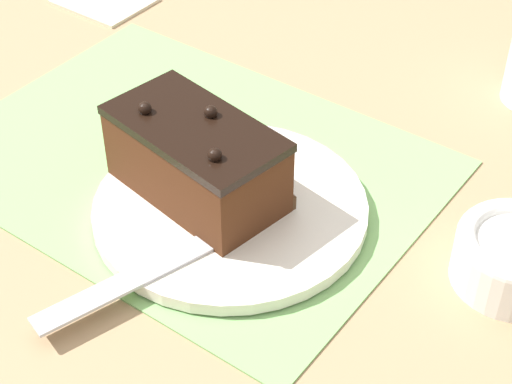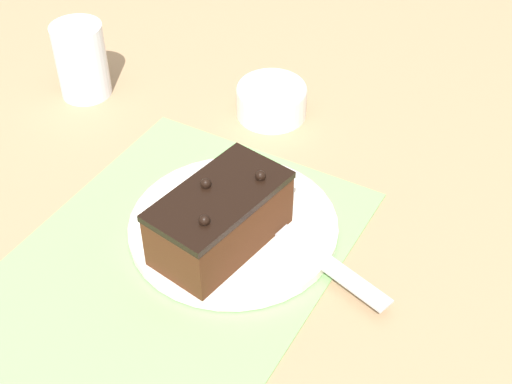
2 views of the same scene
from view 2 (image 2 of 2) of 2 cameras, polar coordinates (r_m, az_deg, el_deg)
The scene contains 7 objects.
ground_plane at distance 0.82m, azimuth -6.90°, elevation -5.78°, with size 3.00×3.00×0.00m, color #9E7F5B.
placemat_woven at distance 0.82m, azimuth -6.91°, elevation -5.69°, with size 0.46×0.34×0.00m, color #7AB266.
cake_plate at distance 0.84m, azimuth -1.82°, elevation -2.77°, with size 0.25×0.25×0.01m.
chocolate_cake at distance 0.79m, azimuth -2.88°, elevation -2.10°, with size 0.17×0.11×0.08m.
serving_knife at distance 0.83m, azimuth 1.55°, elevation -2.54°, with size 0.09×0.24×0.01m.
drinking_glass at distance 1.08m, azimuth -13.80°, elevation 10.18°, with size 0.07×0.07×0.11m.
small_bowl at distance 1.02m, azimuth 1.26°, elevation 7.48°, with size 0.10×0.10×0.05m.
Camera 2 is at (0.43, 0.35, 0.60)m, focal length 50.00 mm.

